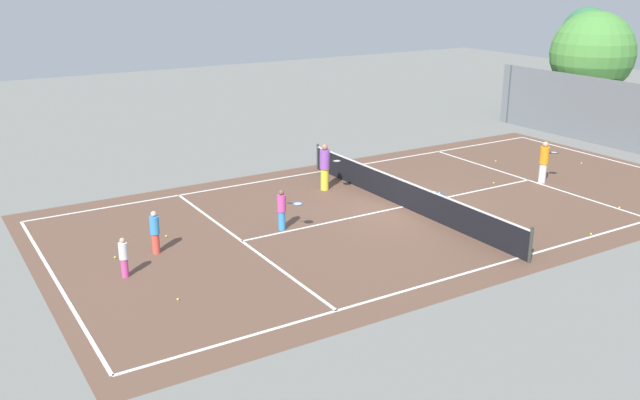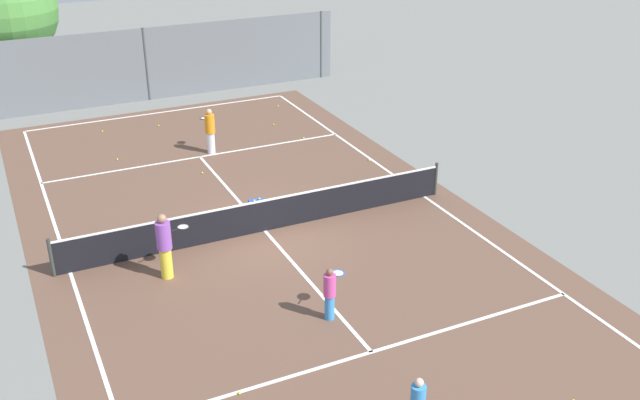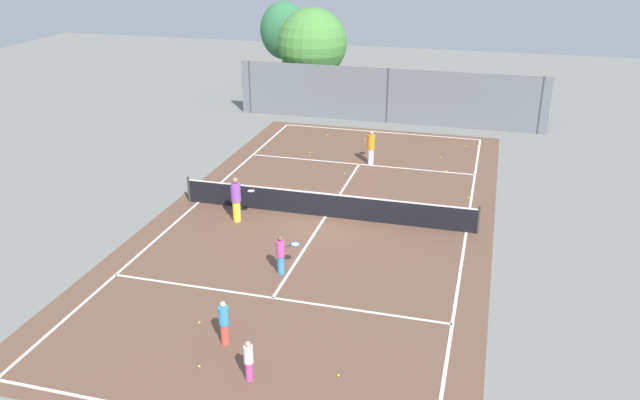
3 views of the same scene
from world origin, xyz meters
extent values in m
plane|color=slate|center=(0.00, 0.00, 0.00)|extent=(80.00, 80.00, 0.00)
cube|color=brown|center=(0.00, 0.00, 0.00)|extent=(13.00, 25.00, 0.00)
cube|color=white|center=(-5.50, 0.00, 0.01)|extent=(0.10, 24.00, 0.01)
cube|color=white|center=(5.50, 0.00, 0.01)|extent=(0.10, 24.00, 0.01)
cube|color=white|center=(0.00, 12.00, 0.01)|extent=(11.00, 0.10, 0.01)
cube|color=white|center=(0.00, -6.40, 0.01)|extent=(11.00, 0.10, 0.01)
cube|color=white|center=(0.00, 6.40, 0.01)|extent=(11.00, 0.10, 0.01)
cube|color=white|center=(0.00, 0.00, 0.01)|extent=(0.10, 12.80, 0.01)
cylinder|color=#333833|center=(-5.90, 0.00, 0.55)|extent=(0.10, 0.10, 1.10)
cylinder|color=#333833|center=(5.90, 0.00, 0.55)|extent=(0.10, 0.10, 1.10)
cube|color=black|center=(0.00, 0.00, 0.47)|extent=(11.80, 0.03, 0.95)
cube|color=white|center=(0.00, 0.00, 0.97)|extent=(11.80, 0.04, 0.05)
cube|color=slate|center=(0.00, 14.00, 1.60)|extent=(18.00, 0.06, 3.20)
cylinder|color=#3F4447|center=(0.00, 14.00, 1.60)|extent=(0.12, 0.12, 3.20)
cylinder|color=#3F4447|center=(8.50, 14.00, 1.60)|extent=(0.12, 0.12, 3.20)
cylinder|color=brown|center=(-5.19, 16.29, 1.21)|extent=(0.33, 0.33, 2.41)
sphere|color=#4C8E3D|center=(-5.19, 16.29, 4.03)|extent=(4.31, 4.31, 4.31)
cylinder|color=silver|center=(0.51, 6.62, 0.39)|extent=(0.29, 0.29, 0.79)
cylinder|color=orange|center=(0.51, 6.62, 1.13)|extent=(0.36, 0.36, 0.69)
sphere|color=tan|center=(0.51, 6.62, 1.58)|extent=(0.21, 0.21, 0.21)
cylinder|color=black|center=(0.50, 6.95, 1.16)|extent=(0.04, 0.20, 0.03)
torus|color=black|center=(0.49, 7.20, 1.16)|extent=(0.34, 0.34, 0.03)
cylinder|color=silver|center=(0.49, 7.20, 1.16)|extent=(0.28, 0.28, 0.00)
cylinder|color=#388CD8|center=(-0.49, -8.99, 0.89)|extent=(0.28, 0.28, 0.54)
sphere|color=beige|center=(-0.49, -8.99, 1.25)|extent=(0.17, 0.17, 0.17)
cylinder|color=#388CD8|center=(-0.26, -4.82, 0.32)|extent=(0.23, 0.23, 0.64)
cylinder|color=#D14799|center=(-0.26, -4.82, 0.91)|extent=(0.29, 0.29, 0.56)
sphere|color=brown|center=(-0.26, -4.82, 1.28)|extent=(0.17, 0.17, 0.17)
cylinder|color=black|center=(-0.04, -4.62, 0.94)|extent=(0.17, 0.16, 0.03)
torus|color=blue|center=(0.14, -4.45, 0.94)|extent=(0.47, 0.47, 0.03)
cylinder|color=silver|center=(0.14, -4.45, 0.94)|extent=(0.39, 0.39, 0.00)
cylinder|color=yellow|center=(-3.24, -1.32, 0.42)|extent=(0.31, 0.31, 0.85)
cylinder|color=purple|center=(-3.24, -1.32, 1.22)|extent=(0.39, 0.39, 0.74)
sphere|color=#A37556|center=(-3.24, -1.32, 1.70)|extent=(0.23, 0.23, 0.23)
cylinder|color=black|center=(-2.91, -1.21, 1.26)|extent=(0.20, 0.09, 0.03)
torus|color=black|center=(-2.67, -1.13, 1.26)|extent=(0.42, 0.42, 0.03)
cylinder|color=silver|center=(-2.67, -1.13, 1.26)|extent=(0.35, 0.35, 0.00)
cube|color=blue|center=(0.27, 1.29, 0.18)|extent=(0.47, 0.39, 0.36)
sphere|color=#CCE533|center=(0.18, 1.29, 0.39)|extent=(0.07, 0.07, 0.07)
sphere|color=#CCE533|center=(0.37, 1.35, 0.39)|extent=(0.07, 0.07, 0.07)
sphere|color=#CCE533|center=(4.80, 10.58, 0.03)|extent=(0.07, 0.07, 0.07)
sphere|color=#CCE533|center=(-2.71, 10.62, 0.03)|extent=(0.07, 0.07, 0.07)
sphere|color=#CCE533|center=(-0.90, 0.47, 0.03)|extent=(0.07, 0.07, 0.07)
sphere|color=#CCE533|center=(3.72, 8.44, 0.03)|extent=(0.07, 0.07, 0.07)
sphere|color=#CCE533|center=(-0.38, 4.87, 0.03)|extent=(0.07, 0.07, 0.07)
sphere|color=#CCE533|center=(-3.11, -6.46, 0.03)|extent=(0.07, 0.07, 0.07)
sphere|color=#CCE533|center=(5.41, 10.66, 0.03)|extent=(0.07, 0.07, 0.07)
sphere|color=#CCE533|center=(-2.77, 7.38, 0.03)|extent=(0.07, 0.07, 0.07)
sphere|color=#CCE533|center=(-0.53, 10.32, 0.03)|extent=(0.07, 0.07, 0.07)
sphere|color=#CCE533|center=(4.18, 6.49, 0.03)|extent=(0.07, 0.07, 0.07)
sphere|color=#CCE533|center=(5.37, 3.42, 0.03)|extent=(0.07, 0.07, 0.07)
camera|label=1|loc=(18.50, -14.87, 8.05)|focal=38.85mm
camera|label=2|loc=(-6.72, -17.86, 9.99)|focal=41.26mm
camera|label=3|loc=(6.01, -22.82, 10.62)|focal=36.51mm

